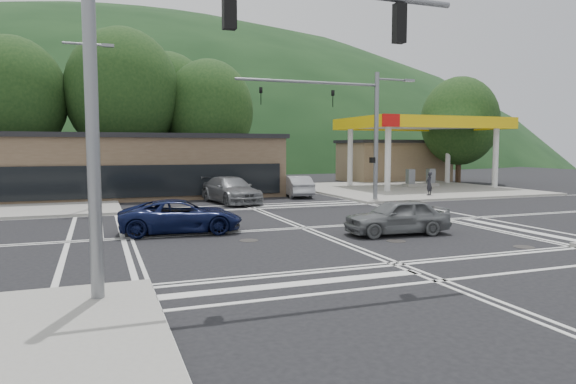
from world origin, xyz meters
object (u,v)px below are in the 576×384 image
object	(u,v)px
car_blue_west	(181,216)
car_grey_center	(397,216)
car_queue_a	(296,186)
pedestrian	(429,183)
car_northbound	(231,190)
car_queue_b	(267,181)

from	to	relation	value
car_blue_west	car_grey_center	xyz separation A→B (m)	(7.88, -3.28, 0.04)
car_queue_a	pedestrian	distance (m)	9.04
car_blue_west	car_northbound	bearing A→B (deg)	-18.82
car_blue_west	car_queue_a	world-z (taller)	car_queue_a
car_grey_center	car_queue_b	size ratio (longest dim) A/B	0.85
car_grey_center	car_queue_a	world-z (taller)	car_queue_a
car_grey_center	car_queue_a	xyz separation A→B (m)	(1.92, 15.71, 0.01)
car_queue_b	pedestrian	distance (m)	11.87
car_queue_b	car_northbound	xyz separation A→B (m)	(-4.40, -6.36, -0.03)
car_northbound	car_queue_a	bearing A→B (deg)	14.95
car_grey_center	car_northbound	size ratio (longest dim) A/B	0.75
car_blue_west	car_northbound	size ratio (longest dim) A/B	0.87
car_grey_center	pedestrian	world-z (taller)	pedestrian
car_queue_b	car_northbound	bearing A→B (deg)	61.83
car_queue_a	car_queue_b	world-z (taller)	car_queue_b
car_queue_a	car_northbound	xyz separation A→B (m)	(-5.25, -2.41, 0.08)
car_blue_west	car_queue_b	bearing A→B (deg)	-23.06
car_grey_center	car_northbound	world-z (taller)	car_northbound
car_blue_west	pedestrian	world-z (taller)	pedestrian
car_queue_b	car_queue_a	bearing A→B (deg)	108.58
car_blue_west	car_grey_center	distance (m)	8.53
car_blue_west	pedestrian	size ratio (longest dim) A/B	3.03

